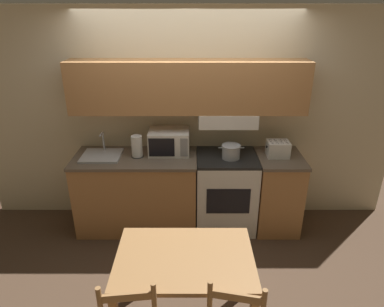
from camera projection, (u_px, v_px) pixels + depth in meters
ground_plane at (188, 210)px, 4.61m from camera, size 16.00×16.00×0.00m
wall_back at (189, 106)px, 3.96m from camera, size 5.03×0.38×2.55m
lower_counter_main at (137, 192)px, 4.12m from camera, size 1.42×0.65×0.93m
lower_counter_right_stub at (276, 192)px, 4.13m from camera, size 0.52×0.65×0.93m
stove_range at (225, 191)px, 4.13m from camera, size 0.70×0.62×0.93m
cooking_pot at (230, 151)px, 3.87m from camera, size 0.29×0.22×0.16m
microwave at (169, 142)px, 3.99m from camera, size 0.47×0.36×0.28m
toaster at (277, 149)px, 3.92m from camera, size 0.26×0.20×0.18m
sink_basin at (101, 155)px, 3.93m from camera, size 0.44×0.39×0.25m
paper_towel_roll at (136, 146)px, 3.89m from camera, size 0.14×0.14×0.25m
dining_table at (184, 268)px, 2.68m from camera, size 1.07×0.73×0.77m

